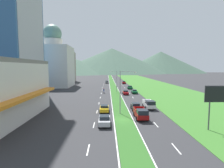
{
  "coord_description": "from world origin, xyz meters",
  "views": [
    {
      "loc": [
        -2.87,
        -30.74,
        9.4
      ],
      "look_at": [
        -1.08,
        37.74,
        2.92
      ],
      "focal_mm": 28.27,
      "sensor_mm": 36.0,
      "label": 1
    }
  ],
  "objects_px": {
    "billboard_roadside": "(221,96)",
    "pickup_truck_1": "(141,113)",
    "car_3": "(126,92)",
    "car_4": "(124,82)",
    "car_5": "(107,82)",
    "car_0": "(130,87)",
    "motorcycle_rider": "(104,91)",
    "car_1": "(104,120)",
    "car_2": "(136,106)",
    "car_7": "(134,91)",
    "street_lamp_near": "(122,89)",
    "street_lamp_mid": "(116,80)",
    "car_6": "(104,108)",
    "pickup_truck_0": "(149,104)"
  },
  "relations": [
    {
      "from": "street_lamp_near",
      "to": "car_7",
      "type": "distance_m",
      "value": 28.92
    },
    {
      "from": "street_lamp_near",
      "to": "car_4",
      "type": "distance_m",
      "value": 65.99
    },
    {
      "from": "car_2",
      "to": "pickup_truck_1",
      "type": "height_order",
      "value": "pickup_truck_1"
    },
    {
      "from": "billboard_roadside",
      "to": "pickup_truck_1",
      "type": "bearing_deg",
      "value": 149.71
    },
    {
      "from": "car_3",
      "to": "car_4",
      "type": "relative_size",
      "value": 1.03
    },
    {
      "from": "street_lamp_near",
      "to": "car_3",
      "type": "xyz_separation_m",
      "value": [
        3.35,
        25.61,
        -4.34
      ]
    },
    {
      "from": "car_1",
      "to": "car_5",
      "type": "distance_m",
      "value": 76.0
    },
    {
      "from": "car_5",
      "to": "pickup_truck_1",
      "type": "bearing_deg",
      "value": -174.92
    },
    {
      "from": "car_0",
      "to": "car_6",
      "type": "bearing_deg",
      "value": -14.86
    },
    {
      "from": "car_2",
      "to": "motorcycle_rider",
      "type": "distance_m",
      "value": 26.38
    },
    {
      "from": "car_0",
      "to": "car_4",
      "type": "relative_size",
      "value": 0.92
    },
    {
      "from": "street_lamp_near",
      "to": "pickup_truck_1",
      "type": "distance_m",
      "value": 6.29
    },
    {
      "from": "pickup_truck_1",
      "to": "car_2",
      "type": "bearing_deg",
      "value": 178.71
    },
    {
      "from": "car_5",
      "to": "car_7",
      "type": "distance_m",
      "value": 42.55
    },
    {
      "from": "billboard_roadside",
      "to": "pickup_truck_1",
      "type": "xyz_separation_m",
      "value": [
        -10.68,
        6.24,
        -4.14
      ]
    },
    {
      "from": "billboard_roadside",
      "to": "car_4",
      "type": "relative_size",
      "value": 1.54
    },
    {
      "from": "pickup_truck_0",
      "to": "pickup_truck_1",
      "type": "distance_m",
      "value": 8.76
    },
    {
      "from": "billboard_roadside",
      "to": "car_2",
      "type": "height_order",
      "value": "billboard_roadside"
    },
    {
      "from": "car_0",
      "to": "car_1",
      "type": "xyz_separation_m",
      "value": [
        -10.26,
        -47.92,
        0.05
      ]
    },
    {
      "from": "car_1",
      "to": "pickup_truck_1",
      "type": "relative_size",
      "value": 0.78
    },
    {
      "from": "street_lamp_mid",
      "to": "car_2",
      "type": "xyz_separation_m",
      "value": [
        3.06,
        -28.48,
        -3.92
      ]
    },
    {
      "from": "car_6",
      "to": "motorcycle_rider",
      "type": "relative_size",
      "value": 2.04
    },
    {
      "from": "car_2",
      "to": "car_5",
      "type": "xyz_separation_m",
      "value": [
        -6.62,
        65.77,
        0.02
      ]
    },
    {
      "from": "car_5",
      "to": "motorcycle_rider",
      "type": "bearing_deg",
      "value": 178.62
    },
    {
      "from": "car_6",
      "to": "pickup_truck_1",
      "type": "xyz_separation_m",
      "value": [
        6.8,
        -5.23,
        0.23
      ]
    },
    {
      "from": "street_lamp_mid",
      "to": "car_1",
      "type": "xyz_separation_m",
      "value": [
        -3.72,
        -38.71,
        -3.88
      ]
    },
    {
      "from": "car_5",
      "to": "car_6",
      "type": "distance_m",
      "value": 67.42
    },
    {
      "from": "pickup_truck_1",
      "to": "car_3",
      "type": "bearing_deg",
      "value": 179.67
    },
    {
      "from": "car_4",
      "to": "motorcycle_rider",
      "type": "distance_m",
      "value": 38.47
    },
    {
      "from": "car_7",
      "to": "motorcycle_rider",
      "type": "bearing_deg",
      "value": -94.3
    },
    {
      "from": "car_0",
      "to": "car_4",
      "type": "xyz_separation_m",
      "value": [
        -0.28,
        24.49,
        0.04
      ]
    },
    {
      "from": "car_0",
      "to": "motorcycle_rider",
      "type": "bearing_deg",
      "value": -41.7
    },
    {
      "from": "car_2",
      "to": "car_6",
      "type": "bearing_deg",
      "value": -76.69
    },
    {
      "from": "street_lamp_near",
      "to": "car_7",
      "type": "relative_size",
      "value": 2.17
    },
    {
      "from": "billboard_roadside",
      "to": "pickup_truck_1",
      "type": "height_order",
      "value": "billboard_roadside"
    },
    {
      "from": "street_lamp_near",
      "to": "street_lamp_mid",
      "type": "height_order",
      "value": "street_lamp_near"
    },
    {
      "from": "billboard_roadside",
      "to": "car_2",
      "type": "distance_m",
      "value": 17.37
    },
    {
      "from": "street_lamp_mid",
      "to": "car_1",
      "type": "distance_m",
      "value": 39.08
    },
    {
      "from": "car_3",
      "to": "car_7",
      "type": "distance_m",
      "value": 4.06
    },
    {
      "from": "street_lamp_mid",
      "to": "car_2",
      "type": "bearing_deg",
      "value": -83.87
    },
    {
      "from": "car_1",
      "to": "car_5",
      "type": "height_order",
      "value": "car_1"
    },
    {
      "from": "street_lamp_mid",
      "to": "car_7",
      "type": "relative_size",
      "value": 2.01
    },
    {
      "from": "car_6",
      "to": "street_lamp_mid",
      "type": "bearing_deg",
      "value": -7.36
    },
    {
      "from": "car_3",
      "to": "street_lamp_near",
      "type": "bearing_deg",
      "value": -7.45
    },
    {
      "from": "car_4",
      "to": "street_lamp_mid",
      "type": "bearing_deg",
      "value": -10.52
    },
    {
      "from": "car_0",
      "to": "pickup_truck_1",
      "type": "distance_m",
      "value": 44.72
    },
    {
      "from": "car_3",
      "to": "car_5",
      "type": "height_order",
      "value": "car_5"
    },
    {
      "from": "car_7",
      "to": "motorcycle_rider",
      "type": "relative_size",
      "value": 2.01
    },
    {
      "from": "car_1",
      "to": "pickup_truck_0",
      "type": "xyz_separation_m",
      "value": [
        10.03,
        11.42,
        0.18
      ]
    },
    {
      "from": "car_0",
      "to": "car_3",
      "type": "relative_size",
      "value": 0.9
    }
  ]
}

